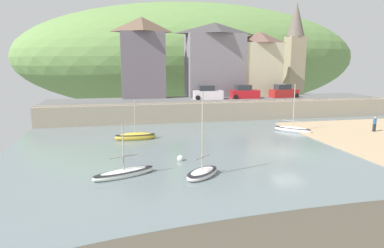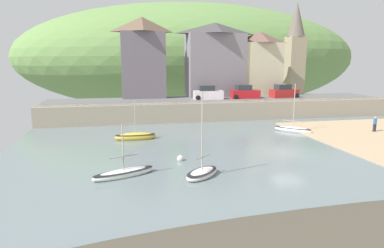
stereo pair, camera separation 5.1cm
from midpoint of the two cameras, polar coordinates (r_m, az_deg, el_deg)
The scene contains 15 objects.
quay_seawall at distance 45.83m, azimuth 5.85°, elevation 2.50°, with size 48.00×9.40×2.40m.
hillside_backdrop at distance 82.72m, azimuth 0.05°, elevation 11.07°, with size 80.00×44.00×24.52m.
waterfront_building_left at distance 51.07m, azimuth -8.24°, elevation 11.05°, with size 6.55×4.94×11.57m.
waterfront_building_centre at distance 52.91m, azimuth 3.88°, elevation 10.77°, with size 8.89×5.09×11.01m.
waterfront_building_right at distance 55.32m, azimuth 11.28°, elevation 9.96°, with size 6.46×4.76×9.80m.
church_with_spire at distance 62.51m, azimuth 16.96°, elevation 12.34°, with size 3.00×3.00×15.12m.
sailboat_tall_mast at distance 39.18m, azimuth 16.61°, elevation -0.86°, with size 3.64×3.59×5.43m.
motorboat_with_cabin at distance 23.56m, azimuth -11.29°, elevation -8.09°, with size 4.48×2.68×3.70m.
sailboat_blue_trim at distance 23.09m, azimuth 1.75°, elevation -8.21°, with size 3.18×3.11×5.88m.
rowboat_small_beached at distance 34.25m, azimuth -9.40°, elevation -2.09°, with size 4.12×1.31×4.08m.
parked_car_near_slipway at distance 48.19m, azimuth 2.71°, elevation 5.14°, with size 4.19×1.93×1.95m.
parked_car_by_wall at distance 49.84m, azimuth 8.86°, elevation 5.20°, with size 4.18×1.91×1.95m.
parked_car_end_of_row at distance 52.31m, azimuth 15.17°, elevation 5.20°, with size 4.26×2.13×1.95m.
person_near_water at distance 42.06m, azimuth 28.36°, elevation 0.07°, with size 0.34×0.34×1.62m.
mooring_buoy at distance 26.71m, azimuth -1.92°, elevation -5.81°, with size 0.53×0.53×0.53m.
Camera 2 is at (-13.79, -25.76, 7.61)m, focal length 31.80 mm.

